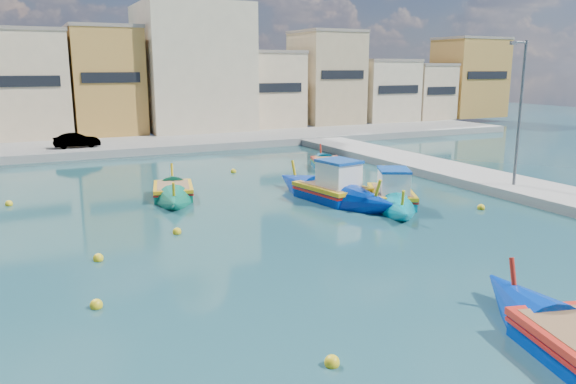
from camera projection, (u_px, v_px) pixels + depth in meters
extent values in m
plane|color=#153F3F|center=(257.00, 285.00, 17.53)|extent=(160.00, 160.00, 0.00)
cube|color=gray|center=(104.00, 147.00, 45.56)|extent=(80.00, 8.00, 0.60)
cube|color=#D1B791|center=(19.00, 86.00, 48.85)|extent=(7.88, 7.44, 8.99)
cube|color=gray|center=(13.00, 30.00, 47.84)|extent=(8.04, 7.59, 0.30)
cube|color=black|center=(19.00, 81.00, 45.44)|extent=(6.30, 0.10, 0.90)
cube|color=#C28A3D|center=(106.00, 82.00, 51.33)|extent=(6.17, 6.13, 9.43)
cube|color=gray|center=(102.00, 27.00, 50.27)|extent=(6.29, 6.26, 0.30)
cube|color=black|center=(111.00, 78.00, 48.49)|extent=(4.93, 0.10, 0.90)
cube|color=tan|center=(185.00, 98.00, 55.59)|extent=(7.31, 7.69, 6.05)
cube|color=gray|center=(183.00, 66.00, 54.89)|extent=(7.46, 7.85, 0.30)
cube|color=black|center=(196.00, 97.00, 52.10)|extent=(5.85, 0.10, 0.90)
cube|color=#D1B791|center=(259.00, 90.00, 58.67)|extent=(7.54, 7.30, 7.41)
cube|color=gray|center=(259.00, 52.00, 57.83)|extent=(7.69, 7.45, 0.30)
cube|color=black|center=(274.00, 88.00, 55.34)|extent=(6.03, 0.10, 0.90)
cube|color=tan|center=(326.00, 79.00, 61.65)|extent=(6.36, 6.97, 9.63)
cube|color=gray|center=(327.00, 32.00, 60.57)|extent=(6.48, 7.11, 0.30)
cube|color=black|center=(343.00, 75.00, 58.44)|extent=(5.09, 0.10, 0.90)
cube|color=beige|center=(381.00, 91.00, 64.94)|extent=(6.63, 6.70, 6.65)
cube|color=gray|center=(382.00, 61.00, 64.18)|extent=(6.76, 6.83, 0.30)
cube|color=black|center=(399.00, 89.00, 61.88)|extent=(5.30, 0.10, 0.90)
cube|color=#D1B791|center=(420.00, 92.00, 67.94)|extent=(5.08, 7.51, 6.20)
cube|color=gray|center=(422.00, 65.00, 67.24)|extent=(5.18, 7.66, 0.30)
cube|color=black|center=(442.00, 91.00, 64.54)|extent=(4.06, 0.10, 0.90)
cube|color=#C28A3D|center=(469.00, 79.00, 69.88)|extent=(7.79, 6.00, 9.33)
cube|color=gray|center=(472.00, 39.00, 68.83)|extent=(7.95, 6.12, 0.30)
cube|color=black|center=(488.00, 75.00, 67.10)|extent=(6.23, 0.10, 0.90)
cube|color=beige|center=(193.00, 68.00, 55.48)|extent=(10.00, 10.00, 12.00)
cylinder|color=#595B60|center=(519.00, 119.00, 29.39)|extent=(0.16, 0.16, 8.00)
cylinder|color=#595B60|center=(521.00, 42.00, 28.37)|extent=(1.00, 0.10, 0.10)
cube|color=#595B60|center=(513.00, 43.00, 28.17)|extent=(0.35, 0.15, 0.18)
imported|color=#4C1919|center=(77.00, 140.00, 43.13)|extent=(3.42, 1.26, 1.12)
cube|color=#008C9F|center=(391.00, 200.00, 28.01)|extent=(3.33, 3.97, 0.97)
cone|color=#008C9F|center=(383.00, 187.00, 30.80)|extent=(3.19, 3.72, 2.49)
cone|color=#008C9F|center=(401.00, 213.00, 25.20)|extent=(3.19, 3.72, 2.49)
cube|color=yellow|center=(392.00, 192.00, 27.92)|extent=(3.48, 4.17, 0.17)
cube|color=red|center=(391.00, 195.00, 27.96)|extent=(3.44, 4.07, 0.10)
cube|color=olive|center=(392.00, 190.00, 27.90)|extent=(2.92, 3.56, 0.06)
cylinder|color=yellow|center=(383.00, 175.00, 30.94)|extent=(0.33, 0.47, 1.06)
cylinder|color=yellow|center=(402.00, 201.00, 24.79)|extent=(0.33, 0.47, 1.06)
cube|color=white|center=(394.00, 182.00, 27.30)|extent=(2.02, 2.19, 1.07)
cube|color=#0F47A5|center=(394.00, 170.00, 27.17)|extent=(2.15, 2.34, 0.12)
cube|color=#002CA3|center=(332.00, 196.00, 28.79)|extent=(2.82, 3.90, 1.12)
cone|color=#002CA3|center=(297.00, 185.00, 31.12)|extent=(2.77, 3.66, 2.80)
cone|color=#002CA3|center=(372.00, 206.00, 26.44)|extent=(2.77, 3.66, 2.80)
cube|color=gold|center=(332.00, 187.00, 28.69)|extent=(2.94, 4.11, 0.20)
cube|color=red|center=(332.00, 190.00, 28.74)|extent=(2.94, 3.98, 0.11)
cube|color=olive|center=(332.00, 185.00, 28.67)|extent=(2.43, 3.52, 0.07)
cylinder|color=gold|center=(294.00, 171.00, 31.19)|extent=(0.24, 0.55, 1.22)
cylinder|color=gold|center=(377.00, 192.00, 26.05)|extent=(0.24, 0.55, 1.22)
cube|color=white|center=(339.00, 175.00, 28.13)|extent=(1.85, 2.06, 1.23)
cube|color=#0F47A5|center=(339.00, 161.00, 27.98)|extent=(1.96, 2.20, 0.13)
cube|color=#005D97|center=(328.00, 166.00, 37.62)|extent=(2.65, 3.41, 0.91)
cone|color=#005D97|center=(321.00, 159.00, 40.00)|extent=(2.59, 3.20, 2.29)
cone|color=#005D97|center=(337.00, 172.00, 35.21)|extent=(2.59, 3.20, 2.29)
cube|color=red|center=(328.00, 160.00, 37.53)|extent=(2.77, 3.59, 0.16)
cube|color=#197F33|center=(328.00, 163.00, 37.57)|extent=(2.76, 3.49, 0.09)
cube|color=olive|center=(329.00, 159.00, 37.52)|extent=(2.31, 3.07, 0.05)
cylinder|color=red|center=(321.00, 151.00, 40.11)|extent=(0.25, 0.45, 0.99)
cylinder|color=red|center=(338.00, 163.00, 34.84)|extent=(0.25, 0.45, 0.99)
cube|color=#0A6E51|center=(173.00, 194.00, 29.31)|extent=(2.52, 3.23, 0.95)
cone|color=#0A6E51|center=(173.00, 184.00, 31.56)|extent=(2.48, 3.06, 2.34)
cone|color=#0A6E51|center=(174.00, 204.00, 27.04)|extent=(2.48, 3.06, 2.34)
cube|color=#E9A813|center=(173.00, 186.00, 29.22)|extent=(2.63, 3.40, 0.17)
cube|color=red|center=(173.00, 190.00, 29.26)|extent=(2.62, 3.31, 0.09)
cube|color=olive|center=(173.00, 185.00, 29.21)|extent=(2.18, 2.91, 0.06)
cylinder|color=#E9A813|center=(172.00, 173.00, 31.65)|extent=(0.23, 0.47, 1.03)
cylinder|color=#E9A813|center=(174.00, 192.00, 26.68)|extent=(0.23, 0.47, 1.03)
cone|color=#002EAA|center=(517.00, 304.00, 15.53)|extent=(2.81, 3.64, 2.60)
cylinder|color=red|center=(513.00, 278.00, 15.66)|extent=(0.26, 0.51, 1.12)
sphere|color=yellow|center=(98.00, 258.00, 19.77)|extent=(0.36, 0.36, 0.36)
sphere|color=yellow|center=(177.00, 232.00, 22.95)|extent=(0.36, 0.36, 0.36)
sphere|color=yellow|center=(233.00, 171.00, 36.22)|extent=(0.36, 0.36, 0.36)
sphere|color=yellow|center=(9.00, 204.00, 27.64)|extent=(0.36, 0.36, 0.36)
sphere|color=yellow|center=(481.00, 208.00, 26.88)|extent=(0.36, 0.36, 0.36)
sphere|color=yellow|center=(332.00, 362.00, 12.80)|extent=(0.36, 0.36, 0.36)
sphere|color=yellow|center=(96.00, 305.00, 15.89)|extent=(0.36, 0.36, 0.36)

